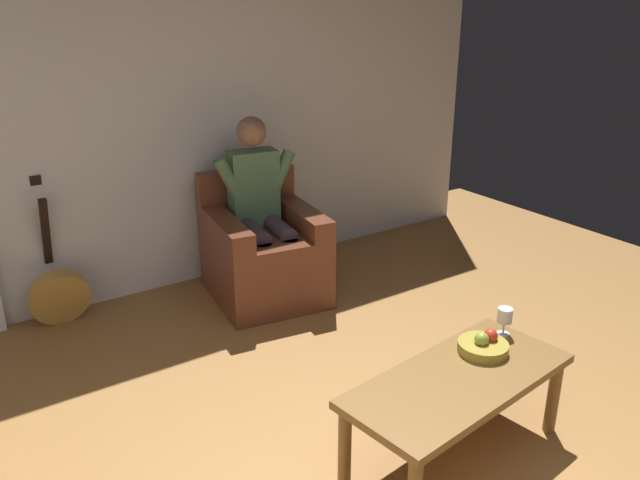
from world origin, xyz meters
The scene contains 7 objects.
wall_back centered at (0.00, -3.06, 1.40)m, with size 5.67×0.06×2.80m, color silver.
armchair centered at (-0.45, -2.48, 0.32)m, with size 0.84×0.92×0.87m.
person_seated centered at (-0.45, -2.51, 0.69)m, with size 0.61×0.61×1.28m.
coffee_table centered at (-0.32, -0.43, 0.38)m, with size 1.20×0.64×0.44m.
guitar centered at (0.89, -2.86, 0.23)m, with size 0.39×0.33×0.99m.
wine_glass_near centered at (-0.79, -0.58, 0.54)m, with size 0.08×0.08×0.15m.
fruit_bowl centered at (-0.58, -0.53, 0.47)m, with size 0.24×0.24×0.11m.
Camera 1 is at (1.61, 1.29, 2.07)m, focal length 36.07 mm.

